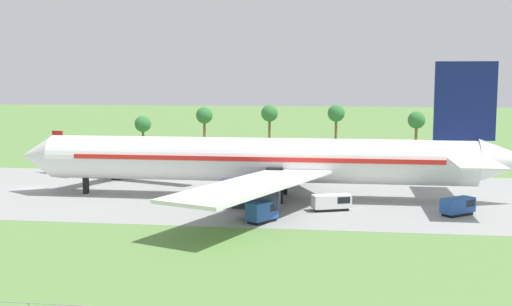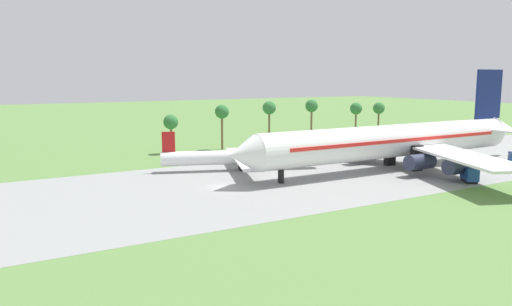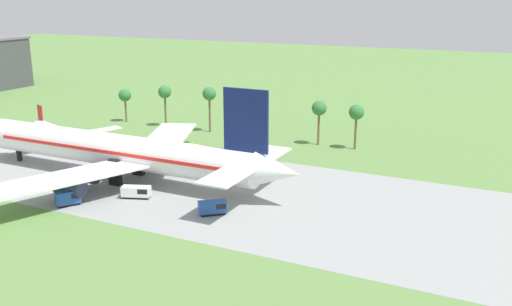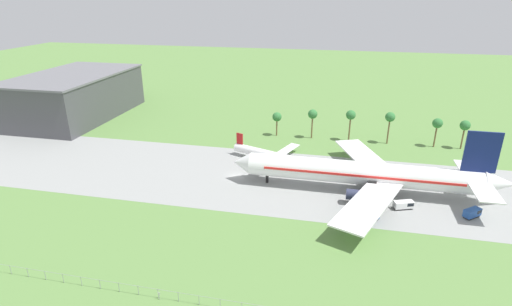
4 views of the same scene
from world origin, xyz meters
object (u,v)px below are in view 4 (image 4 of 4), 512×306
(baggage_tug, at_px, (404,205))
(terminal_building, at_px, (75,95))
(fuel_truck, at_px, (372,216))
(no_stopping_sign, at_px, (159,295))
(regional_aircraft, at_px, (275,156))
(jet_airliner, at_px, (367,174))
(catering_van, at_px, (473,213))

(baggage_tug, distance_m, terminal_building, 147.73)
(baggage_tug, xyz_separation_m, fuel_truck, (-8.50, -8.21, 0.23))
(no_stopping_sign, bearing_deg, regional_aircraft, 81.35)
(no_stopping_sign, distance_m, terminal_building, 134.63)
(jet_airliner, height_order, regional_aircraft, jet_airliner)
(fuel_truck, bearing_deg, no_stopping_sign, -137.39)
(fuel_truck, height_order, no_stopping_sign, fuel_truck)
(regional_aircraft, height_order, catering_van, regional_aircraft)
(fuel_truck, bearing_deg, catering_van, 16.73)
(baggage_tug, height_order, catering_van, catering_van)
(regional_aircraft, height_order, fuel_truck, regional_aircraft)
(no_stopping_sign, height_order, terminal_building, terminal_building)
(regional_aircraft, bearing_deg, jet_airliner, -26.91)
(baggage_tug, distance_m, no_stopping_sign, 65.93)
(regional_aircraft, bearing_deg, no_stopping_sign, -98.65)
(fuel_truck, bearing_deg, regional_aircraft, 134.36)
(catering_van, relative_size, no_stopping_sign, 2.91)
(regional_aircraft, xyz_separation_m, fuel_truck, (29.64, -30.31, -1.22))
(terminal_building, bearing_deg, fuel_truck, -27.03)
(fuel_truck, bearing_deg, baggage_tug, 44.02)
(catering_van, bearing_deg, regional_aircraft, 157.26)
(baggage_tug, xyz_separation_m, no_stopping_sign, (-48.33, -44.85, -0.14))
(jet_airliner, relative_size, no_stopping_sign, 45.66)
(jet_airliner, relative_size, baggage_tug, 13.87)
(regional_aircraft, distance_m, catering_van, 59.10)
(jet_airliner, distance_m, regional_aircraft, 32.06)
(jet_airliner, bearing_deg, fuel_truck, -85.71)
(jet_airliner, xyz_separation_m, terminal_building, (-126.38, 49.23, 4.02))
(regional_aircraft, relative_size, no_stopping_sign, 18.38)
(jet_airliner, distance_m, baggage_tug, 13.15)
(catering_van, distance_m, no_stopping_sign, 78.28)
(no_stopping_sign, bearing_deg, terminal_building, 130.78)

